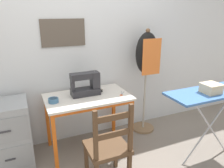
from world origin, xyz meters
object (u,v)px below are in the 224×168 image
Objects in this scene: scissors at (122,94)px; wooden_chair at (108,148)px; thread_spool_near_machine at (102,90)px; storage_box at (211,88)px; dress_form at (147,60)px; ironing_board at (215,94)px; sewing_machine at (87,84)px; filing_cabinet at (8,135)px; fabric_bowl at (53,100)px.

scissors is 0.15× the size of wooden_chair.
thread_spool_near_machine is 0.21× the size of storage_box.
dress_form is 8.03× the size of storage_box.
ironing_board is (0.33, -0.88, -0.24)m from dress_form.
dress_form reaches higher than ironing_board.
wooden_chair is (-0.02, -0.71, -0.43)m from sewing_machine.
wooden_chair is 4.95× the size of storage_box.
dress_form is at bearing 103.98° from storage_box.
thread_spool_near_machine reaches higher than filing_cabinet.
dress_form is at bearing 41.29° from wooden_chair.
dress_form is (1.29, 0.15, 0.32)m from fabric_bowl.
filing_cabinet is at bearing 140.96° from wooden_chair.
fabric_bowl is 0.81m from scissors.
thread_spool_near_machine is at bearing 137.59° from scissors.
fabric_bowl reaches higher than scissors.
sewing_machine is at bearing -174.99° from dress_form.
ironing_board reaches higher than scissors.
ironing_board is 6.17× the size of storage_box.
storage_box reaches higher than filing_cabinet.
thread_spool_near_machine is 0.82m from wooden_chair.
filing_cabinet is (-1.12, 0.00, -0.36)m from thread_spool_near_machine.
thread_spool_near_machine is (-0.19, 0.18, 0.02)m from scissors.
dress_form is at bearing 6.85° from fabric_bowl.
thread_spool_near_machine is 1.17m from filing_cabinet.
sewing_machine reaches higher than thread_spool_near_machine.
filing_cabinet is 1.92m from dress_form.
storage_box reaches higher than ironing_board.
thread_spool_near_machine is 0.03× the size of dress_form.
wooden_chair is at bearing -91.74° from sewing_machine.
dress_form is (0.90, 0.79, 0.64)m from wooden_chair.
wooden_chair is at bearing -126.77° from scissors.
storage_box reaches higher than wooden_chair.
wooden_chair is 0.80× the size of ironing_board.
storage_box is at bearing -76.02° from dress_form.
scissors is at bearing -5.96° from fabric_bowl.
filing_cabinet is (-1.31, 0.18, -0.34)m from scissors.
filing_cabinet is 0.51× the size of dress_form.
thread_spool_near_machine is 1.30m from ironing_board.
wooden_chair is 1.35m from dress_form.
ironing_board is at bearing -4.34° from wooden_chair.
thread_spool_near_machine is (0.61, 0.09, -0.01)m from fabric_bowl.
thread_spool_near_machine is 1.25m from storage_box.
ironing_board is (1.21, -0.80, -0.03)m from sewing_machine.
wooden_chair reaches higher than ironing_board.
wooden_chair reaches higher than filing_cabinet.
ironing_board reaches higher than thread_spool_near_machine.
ironing_board is at bearing -21.15° from filing_cabinet.
dress_form is (1.80, 0.06, 0.68)m from filing_cabinet.
scissors is at bearing -42.41° from thread_spool_near_machine.
storage_box is (1.10, -0.83, 0.07)m from sewing_machine.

